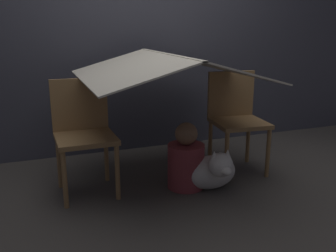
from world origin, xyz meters
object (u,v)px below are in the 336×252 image
at_px(chair_right, 236,116).
at_px(person_front, 186,161).
at_px(dog, 213,171).
at_px(chair_left, 84,130).

relative_size(chair_right, person_front, 1.62).
bearing_deg(person_front, chair_right, 21.95).
bearing_deg(chair_right, dog, -132.22).
xyz_separation_m(chair_left, chair_right, (1.34, -0.00, 0.00)).
bearing_deg(chair_left, chair_right, -1.10).
xyz_separation_m(chair_left, dog, (0.94, -0.36, -0.33)).
relative_size(chair_left, person_front, 1.62).
xyz_separation_m(chair_left, person_front, (0.76, -0.23, -0.27)).
bearing_deg(chair_left, dog, -22.09).
height_order(person_front, dog, person_front).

